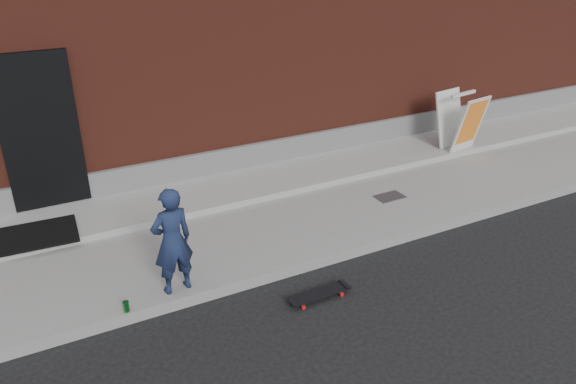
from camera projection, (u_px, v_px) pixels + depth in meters
ground at (302, 273)px, 7.20m from camera, size 80.00×80.00×0.00m
sidewalk at (254, 219)px, 8.37m from camera, size 20.00×3.00×0.15m
apron at (231, 188)px, 9.03m from camera, size 20.00×1.20×0.10m
building at (143, 5)px, 11.70m from camera, size 20.00×8.10×5.00m
child at (172, 241)px, 6.35m from camera, size 0.52×0.38×1.32m
skateboard at (319, 294)px, 6.69m from camera, size 0.77×0.21×0.09m
pizza_sign at (461, 121)px, 10.25m from camera, size 0.74×0.84×1.06m
soda_can at (126, 307)px, 6.23m from camera, size 0.09×0.09×0.13m
doormat at (39, 235)px, 7.57m from camera, size 1.02×0.84×0.03m
utility_plate at (390, 197)px, 8.84m from camera, size 0.46×0.30×0.01m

